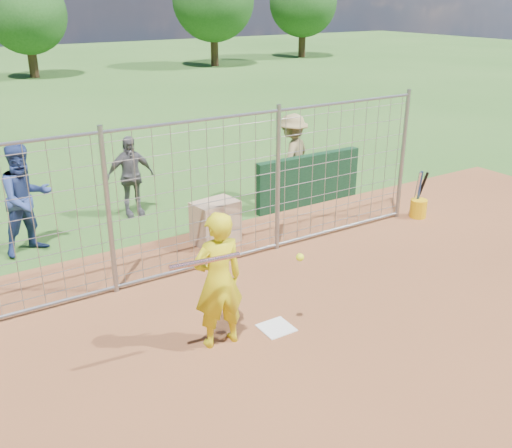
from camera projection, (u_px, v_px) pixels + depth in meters
ground at (268, 322)px, 8.01m from camera, size 100.00×100.00×0.00m
home_plate at (276, 328)px, 7.85m from camera, size 0.43×0.43×0.02m
dugout_wall at (308, 180)px, 12.31m from camera, size 2.60×0.20×1.10m
batter at (218, 281)px, 7.19m from camera, size 0.70×0.48×1.85m
bystander_a at (26, 199)px, 9.86m from camera, size 1.14×1.00×1.97m
bystander_b at (130, 176)px, 11.59m from camera, size 1.00×0.45×1.68m
bystander_c at (292, 157)px, 12.60m from camera, size 1.40×1.22×1.89m
equipment_bin at (216, 222)px, 10.43m from camera, size 0.87×0.65×0.80m
equipment_in_play at (230, 260)px, 6.75m from camera, size 1.80×0.20×0.34m
bucket_with_bats at (418, 206)px, 11.69m from camera, size 0.34×0.36×0.98m
backstop_fence at (200, 198)px, 9.10m from camera, size 9.08×0.08×2.60m
tree_line at (27, 6)px, 30.23m from camera, size 44.66×6.72×6.48m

